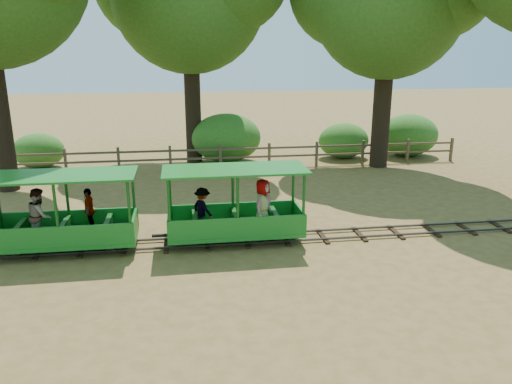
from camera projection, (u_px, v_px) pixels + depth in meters
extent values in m
plane|color=olive|center=(285.00, 239.00, 12.80)|extent=(90.00, 90.00, 0.00)
cube|color=#3F3D3A|center=(287.00, 241.00, 12.49)|extent=(22.00, 0.05, 0.05)
cube|color=#3F3D3A|center=(283.00, 233.00, 13.06)|extent=(22.00, 0.05, 0.05)
cube|color=#382314|center=(285.00, 238.00, 12.79)|extent=(0.12, 1.00, 0.05)
cube|color=#382314|center=(83.00, 250.00, 12.08)|extent=(0.12, 1.00, 0.05)
cube|color=#382314|center=(466.00, 228.00, 13.51)|extent=(0.12, 1.00, 0.05)
cube|color=#1A7722|center=(66.00, 239.00, 11.94)|extent=(3.35, 1.28, 0.10)
cube|color=#125116|center=(66.00, 244.00, 11.98)|extent=(3.01, 0.49, 0.14)
cube|color=#1A7722|center=(59.00, 237.00, 11.29)|extent=(3.35, 0.06, 0.49)
cube|color=#1A7722|center=(70.00, 220.00, 12.43)|extent=(3.35, 0.06, 0.49)
cube|color=#1A7722|center=(59.00, 176.00, 11.51)|extent=(3.49, 1.43, 0.05)
cylinder|color=#125116|center=(129.00, 213.00, 11.40)|extent=(0.07, 0.07, 1.58)
cylinder|color=#125116|center=(134.00, 198.00, 12.50)|extent=(0.07, 0.07, 1.58)
cube|color=#125116|center=(20.00, 232.00, 11.73)|extent=(0.12, 1.08, 0.39)
cube|color=#125116|center=(65.00, 230.00, 11.88)|extent=(0.12, 1.08, 0.39)
cube|color=#125116|center=(108.00, 228.00, 12.02)|extent=(0.12, 1.08, 0.39)
cylinder|color=black|center=(15.00, 250.00, 11.50)|extent=(0.28, 0.06, 0.28)
cylinder|color=black|center=(23.00, 240.00, 12.13)|extent=(0.28, 0.06, 0.28)
cylinder|color=black|center=(110.00, 245.00, 11.80)|extent=(0.28, 0.06, 0.28)
cylinder|color=black|center=(114.00, 235.00, 12.44)|extent=(0.28, 0.06, 0.28)
imported|color=gray|center=(40.00, 216.00, 11.48)|extent=(0.61, 0.72, 1.30)
imported|color=gray|center=(89.00, 210.00, 12.22)|extent=(0.27, 0.64, 1.10)
cube|color=#1A7722|center=(235.00, 230.00, 12.53)|extent=(3.35, 1.28, 0.10)
cube|color=#125116|center=(236.00, 235.00, 12.56)|extent=(3.01, 0.49, 0.14)
cube|color=#1A7722|center=(238.00, 228.00, 11.88)|extent=(3.35, 0.06, 0.49)
cube|color=#1A7722|center=(233.00, 212.00, 13.02)|extent=(3.35, 0.06, 0.49)
cube|color=#1A7722|center=(235.00, 170.00, 12.09)|extent=(3.49, 1.43, 0.05)
cylinder|color=#125116|center=(169.00, 211.00, 11.53)|extent=(0.07, 0.07, 1.58)
cylinder|color=#125116|center=(170.00, 197.00, 12.63)|extent=(0.07, 0.07, 1.58)
cylinder|color=#125116|center=(304.00, 205.00, 11.99)|extent=(0.07, 0.07, 1.58)
cylinder|color=#125116|center=(293.00, 191.00, 13.09)|extent=(0.07, 0.07, 1.58)
cube|color=#125116|center=(195.00, 223.00, 12.32)|extent=(0.12, 1.08, 0.39)
cube|color=#125116|center=(235.00, 221.00, 12.46)|extent=(0.12, 1.08, 0.39)
cube|color=#125116|center=(275.00, 219.00, 12.60)|extent=(0.12, 1.08, 0.39)
cylinder|color=black|center=(193.00, 241.00, 12.08)|extent=(0.28, 0.06, 0.28)
cylinder|color=black|center=(192.00, 231.00, 12.72)|extent=(0.28, 0.06, 0.28)
cylinder|color=black|center=(280.00, 236.00, 12.39)|extent=(0.28, 0.06, 0.28)
cylinder|color=black|center=(275.00, 227.00, 13.02)|extent=(0.28, 0.06, 0.28)
imported|color=gray|center=(203.00, 209.00, 12.36)|extent=(0.72, 0.79, 1.07)
imported|color=gray|center=(263.00, 206.00, 12.16)|extent=(0.71, 0.78, 1.33)
cylinder|color=#2D2116|center=(1.00, 131.00, 16.72)|extent=(0.70, 0.70, 4.06)
cylinder|color=#2D2116|center=(193.00, 119.00, 21.02)|extent=(0.66, 0.66, 3.71)
cylinder|color=#2D2116|center=(191.00, 47.00, 20.20)|extent=(0.50, 0.50, 2.12)
cylinder|color=#2D2116|center=(381.00, 124.00, 20.21)|extent=(0.72, 0.72, 3.53)
cylinder|color=#2D2116|center=(386.00, 53.00, 19.44)|extent=(0.54, 0.54, 2.01)
sphere|color=#28571B|center=(389.00, 1.00, 18.92)|extent=(5.85, 5.85, 5.85)
cube|color=brown|center=(11.00, 163.00, 18.97)|extent=(0.10, 0.10, 1.00)
cube|color=brown|center=(66.00, 162.00, 19.26)|extent=(0.10, 0.10, 1.00)
cube|color=brown|center=(119.00, 160.00, 19.54)|extent=(0.10, 0.10, 1.00)
cube|color=brown|center=(170.00, 158.00, 19.83)|extent=(0.10, 0.10, 1.00)
cube|color=brown|center=(220.00, 157.00, 20.11)|extent=(0.10, 0.10, 1.00)
cube|color=brown|center=(269.00, 155.00, 20.40)|extent=(0.10, 0.10, 1.00)
cube|color=brown|center=(317.00, 154.00, 20.68)|extent=(0.10, 0.10, 1.00)
cube|color=brown|center=(363.00, 152.00, 20.97)|extent=(0.10, 0.10, 1.00)
cube|color=brown|center=(408.00, 151.00, 21.26)|extent=(0.10, 0.10, 1.00)
cube|color=brown|center=(451.00, 149.00, 21.54)|extent=(0.10, 0.10, 1.00)
cube|color=brown|center=(245.00, 149.00, 20.17)|extent=(18.00, 0.06, 0.08)
cube|color=brown|center=(245.00, 157.00, 20.27)|extent=(18.00, 0.06, 0.08)
ellipsoid|color=#2D6B1E|center=(38.00, 151.00, 20.25)|extent=(2.04, 1.57, 1.41)
ellipsoid|color=#2D6B1E|center=(226.00, 138.00, 21.25)|extent=(2.98, 2.29, 2.06)
ellipsoid|color=#2D6B1E|center=(344.00, 141.00, 22.07)|extent=(2.23, 1.72, 1.55)
ellipsoid|color=#2D6B1E|center=(408.00, 135.00, 22.45)|extent=(2.71, 2.09, 1.88)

